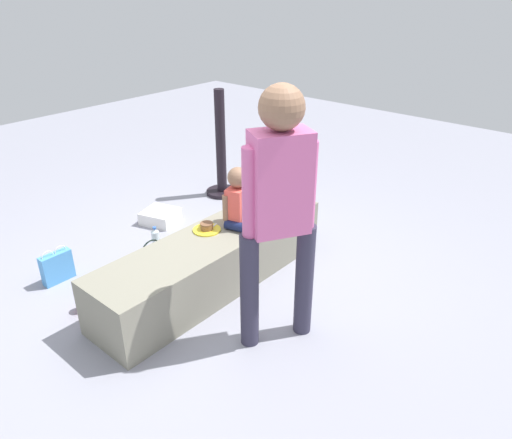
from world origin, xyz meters
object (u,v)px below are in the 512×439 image
adult_standing (279,199)px  handbag_black_leather (153,264)px  gift_bag (57,267)px  water_bottle_far_side (113,290)px  cake_plate (207,228)px  water_bottle_near_gift (156,238)px  child_seated (239,201)px  party_cup_red (83,304)px  cake_box_white (160,216)px

adult_standing → handbag_black_leather: (-0.10, 1.21, -0.90)m
gift_bag → water_bottle_far_side: gift_bag is taller
cake_plate → water_bottle_near_gift: 0.81m
handbag_black_leather → gift_bag: bearing=134.3°
gift_bag → handbag_black_leather: size_ratio=0.86×
water_bottle_far_side → gift_bag: bearing=103.1°
cake_plate → water_bottle_near_gift: size_ratio=1.07×
adult_standing → child_seated: bearing=59.2°
child_seated → party_cup_red: child_seated is taller
cake_plate → cake_box_white: (0.38, 1.10, -0.40)m
gift_bag → water_bottle_near_gift: bearing=-11.3°
adult_standing → water_bottle_near_gift: bearing=81.9°
water_bottle_near_gift → water_bottle_far_side: 0.83m
handbag_black_leather → water_bottle_far_side: bearing=-176.4°
water_bottle_near_gift → party_cup_red: (-0.95, -0.33, -0.04)m
cake_box_white → handbag_black_leather: size_ratio=0.93×
child_seated → water_bottle_far_side: 1.18m
water_bottle_far_side → handbag_black_leather: 0.40m
gift_bag → handbag_black_leather: handbag_black_leather is taller
cake_plate → handbag_black_leather: size_ratio=0.64×
adult_standing → water_bottle_far_side: size_ratio=7.92×
adult_standing → handbag_black_leather: size_ratio=4.89×
adult_standing → gift_bag: 2.08m
adult_standing → party_cup_red: adult_standing is taller
cake_plate → gift_bag: bearing=132.9°
adult_standing → water_bottle_far_side: (-0.50, 1.19, -0.94)m
child_seated → water_bottle_near_gift: size_ratio=2.31×
child_seated → party_cup_red: 1.41m
party_cup_red → cake_box_white: 1.48m
gift_bag → water_bottle_far_side: bearing=-76.9°
gift_bag → handbag_black_leather: (0.53, -0.55, 0.00)m
water_bottle_far_side → water_bottle_near_gift: bearing=28.9°
adult_standing → party_cup_red: 1.75m
child_seated → adult_standing: (-0.44, -0.73, 0.38)m
child_seated → handbag_black_leather: 0.89m
adult_standing → cake_box_white: (0.58, 1.96, -0.97)m
cake_plate → party_cup_red: cake_plate is taller
cake_box_white → water_bottle_near_gift: bearing=-133.7°
water_bottle_near_gift → water_bottle_far_side: (-0.73, -0.40, 0.00)m
water_bottle_far_side → cake_box_white: bearing=35.6°
gift_bag → party_cup_red: 0.52m
gift_bag → water_bottle_far_side: (0.13, -0.57, -0.03)m
cake_box_white → handbag_black_leather: 1.01m
adult_standing → gift_bag: (-0.63, 1.76, -0.90)m
cake_plate → water_bottle_far_side: size_ratio=1.04×
adult_standing → cake_box_white: 2.27m
child_seated → cake_box_white: bearing=83.2°
adult_standing → cake_plate: bearing=77.1°
cake_plate → water_bottle_far_side: (-0.70, 0.32, -0.36)m
adult_standing → party_cup_red: bearing=119.8°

